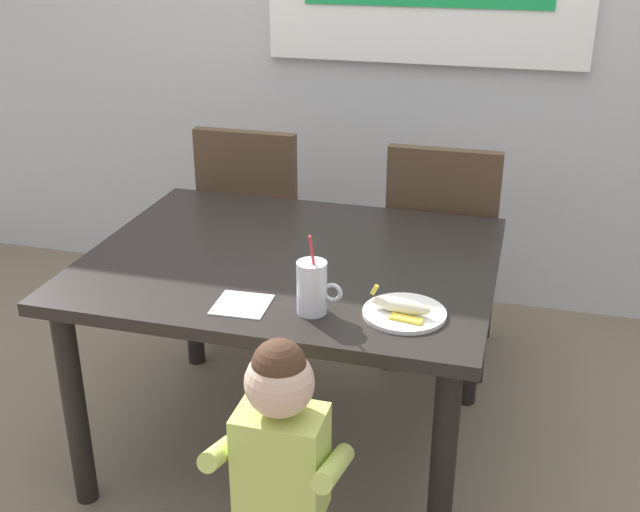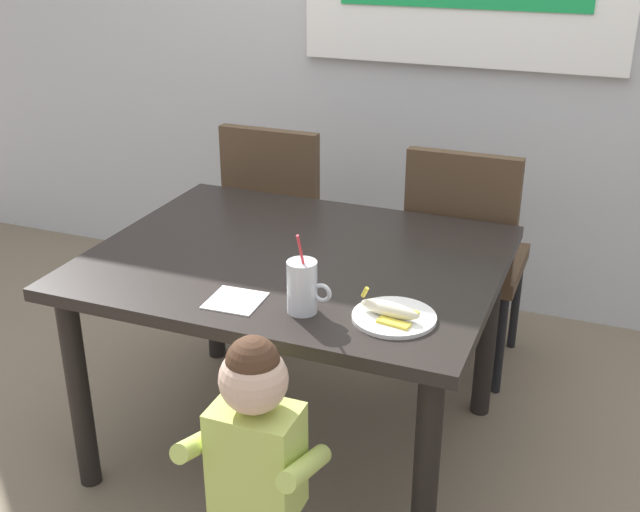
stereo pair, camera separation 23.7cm
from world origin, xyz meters
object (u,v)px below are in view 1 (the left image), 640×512
(dining_table, at_px, (291,283))
(peeled_banana, at_px, (401,306))
(snack_plate, at_px, (404,313))
(paper_napkin, at_px, (242,305))
(toddler_standing, at_px, (281,451))
(dining_chair_right, at_px, (443,244))
(dining_chair_left, at_px, (257,221))
(milk_cup, at_px, (312,290))

(dining_table, distance_m, peeled_banana, 0.53)
(snack_plate, xyz_separation_m, paper_napkin, (-0.45, -0.06, -0.00))
(toddler_standing, distance_m, paper_napkin, 0.45)
(dining_chair_right, relative_size, snack_plate, 4.17)
(dining_chair_left, xyz_separation_m, toddler_standing, (0.57, -1.44, -0.02))
(milk_cup, relative_size, peeled_banana, 1.41)
(peeled_banana, xyz_separation_m, paper_napkin, (-0.44, -0.05, -0.03))
(dining_chair_right, relative_size, milk_cup, 3.89)
(peeled_banana, bearing_deg, dining_chair_left, 127.03)
(dining_chair_left, bearing_deg, paper_napkin, 107.75)
(dining_chair_left, height_order, paper_napkin, dining_chair_left)
(milk_cup, xyz_separation_m, peeled_banana, (0.24, 0.04, -0.04))
(dining_table, height_order, paper_napkin, paper_napkin)
(dining_chair_left, bearing_deg, dining_chair_right, 176.95)
(dining_chair_right, xyz_separation_m, paper_napkin, (-0.44, -1.06, 0.20))
(dining_chair_left, height_order, peeled_banana, dining_chair_left)
(peeled_banana, bearing_deg, dining_chair_right, 90.14)
(dining_table, xyz_separation_m, dining_chair_left, (-0.38, 0.75, -0.10))
(dining_table, height_order, dining_chair_left, dining_chair_left)
(dining_chair_left, relative_size, toddler_standing, 1.15)
(dining_chair_left, bearing_deg, snack_plate, 127.60)
(snack_plate, xyz_separation_m, peeled_banana, (-0.01, -0.01, 0.03))
(paper_napkin, bearing_deg, peeled_banana, 6.84)
(snack_plate, bearing_deg, peeled_banana, -128.21)
(milk_cup, distance_m, snack_plate, 0.26)
(toddler_standing, height_order, peeled_banana, toddler_standing)
(milk_cup, bearing_deg, snack_plate, 11.47)
(dining_chair_left, xyz_separation_m, dining_chair_right, (0.79, -0.04, 0.00))
(dining_table, xyz_separation_m, dining_chair_right, (0.41, 0.70, -0.10))
(dining_chair_right, distance_m, toddler_standing, 1.41)
(dining_chair_left, height_order, dining_chair_right, same)
(milk_cup, bearing_deg, paper_napkin, -176.19)
(peeled_banana, distance_m, paper_napkin, 0.44)
(toddler_standing, xyz_separation_m, snack_plate, (0.23, 0.39, 0.22))
(dining_chair_right, bearing_deg, milk_cup, 77.33)
(dining_chair_left, relative_size, paper_napkin, 6.40)
(dining_table, distance_m, dining_chair_left, 0.84)
(toddler_standing, relative_size, peeled_banana, 4.79)
(dining_chair_right, height_order, peeled_banana, dining_chair_right)
(dining_table, relative_size, dining_chair_right, 1.34)
(peeled_banana, relative_size, paper_napkin, 1.17)
(dining_chair_right, distance_m, peeled_banana, 1.04)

